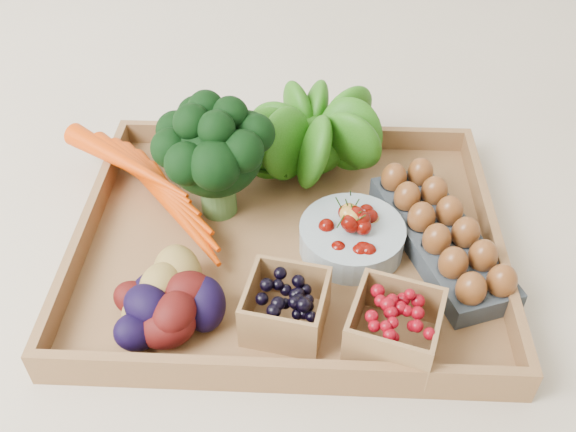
{
  "coord_description": "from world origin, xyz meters",
  "views": [
    {
      "loc": [
        0.03,
        -0.61,
        0.62
      ],
      "look_at": [
        0.0,
        0.0,
        0.06
      ],
      "focal_mm": 40.0,
      "sensor_mm": 36.0,
      "label": 1
    }
  ],
  "objects_px": {
    "cherry_bowl": "(352,237)",
    "egg_carton": "(440,240)",
    "broccoli": "(216,174)",
    "tray": "(288,245)"
  },
  "relations": [
    {
      "from": "cherry_bowl",
      "to": "egg_carton",
      "type": "distance_m",
      "value": 0.12
    },
    {
      "from": "broccoli",
      "to": "cherry_bowl",
      "type": "relative_size",
      "value": 1.19
    },
    {
      "from": "tray",
      "to": "cherry_bowl",
      "type": "bearing_deg",
      "value": -5.81
    },
    {
      "from": "tray",
      "to": "egg_carton",
      "type": "distance_m",
      "value": 0.2
    },
    {
      "from": "egg_carton",
      "to": "broccoli",
      "type": "bearing_deg",
      "value": 148.15
    },
    {
      "from": "broccoli",
      "to": "cherry_bowl",
      "type": "distance_m",
      "value": 0.2
    },
    {
      "from": "cherry_bowl",
      "to": "egg_carton",
      "type": "xyz_separation_m",
      "value": [
        0.12,
        0.0,
        -0.0
      ]
    },
    {
      "from": "tray",
      "to": "broccoli",
      "type": "xyz_separation_m",
      "value": [
        -0.1,
        0.06,
        0.07
      ]
    },
    {
      "from": "broccoli",
      "to": "egg_carton",
      "type": "relative_size",
      "value": 0.64
    },
    {
      "from": "tray",
      "to": "cherry_bowl",
      "type": "relative_size",
      "value": 3.97
    }
  ]
}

